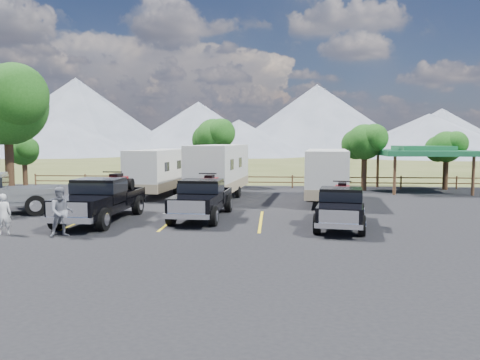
# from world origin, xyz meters

# --- Properties ---
(ground) EXTENTS (320.00, 320.00, 0.00)m
(ground) POSITION_xyz_m (0.00, 0.00, 0.00)
(ground) COLOR #434B20
(ground) RESTS_ON ground
(asphalt_lot) EXTENTS (44.00, 34.00, 0.04)m
(asphalt_lot) POSITION_xyz_m (0.00, 3.00, 0.02)
(asphalt_lot) COLOR black
(asphalt_lot) RESTS_ON ground
(stall_lines) EXTENTS (12.12, 5.50, 0.01)m
(stall_lines) POSITION_xyz_m (0.00, 4.00, 0.04)
(stall_lines) COLOR gold
(stall_lines) RESTS_ON asphalt_lot
(tree_big_nw) EXTENTS (5.54, 5.18, 7.84)m
(tree_big_nw) POSITION_xyz_m (-12.55, 9.03, 5.60)
(tree_big_nw) COLOR black
(tree_big_nw) RESTS_ON ground
(tree_ne_a) EXTENTS (3.11, 2.92, 4.76)m
(tree_ne_a) POSITION_xyz_m (8.97, 17.01, 3.48)
(tree_ne_a) COLOR black
(tree_ne_a) RESTS_ON ground
(tree_ne_b) EXTENTS (2.77, 2.59, 4.27)m
(tree_ne_b) POSITION_xyz_m (14.98, 18.01, 3.13)
(tree_ne_b) COLOR black
(tree_ne_b) RESTS_ON ground
(tree_north) EXTENTS (3.46, 3.24, 5.25)m
(tree_north) POSITION_xyz_m (-2.03, 19.02, 3.83)
(tree_north) COLOR black
(tree_north) RESTS_ON ground
(tree_nw_small) EXTENTS (2.59, 2.43, 3.85)m
(tree_nw_small) POSITION_xyz_m (-16.02, 17.01, 2.78)
(tree_nw_small) COLOR black
(tree_nw_small) RESTS_ON ground
(rail_fence) EXTENTS (36.12, 0.12, 1.00)m
(rail_fence) POSITION_xyz_m (2.00, 18.50, 0.61)
(rail_fence) COLOR brown
(rail_fence) RESTS_ON ground
(pavilion) EXTENTS (6.20, 6.20, 3.22)m
(pavilion) POSITION_xyz_m (13.00, 17.00, 2.79)
(pavilion) COLOR brown
(pavilion) RESTS_ON ground
(mountain_range) EXTENTS (209.00, 71.00, 20.00)m
(mountain_range) POSITION_xyz_m (-7.63, 105.98, 7.87)
(mountain_range) COLOR slate
(mountain_range) RESTS_ON ground
(rig_left) EXTENTS (2.52, 6.52, 2.15)m
(rig_left) POSITION_xyz_m (-5.09, 3.53, 1.07)
(rig_left) COLOR black
(rig_left) RESTS_ON asphalt_lot
(rig_center) EXTENTS (2.44, 6.13, 2.01)m
(rig_center) POSITION_xyz_m (-0.74, 4.72, 1.01)
(rig_center) COLOR black
(rig_center) RESTS_ON asphalt_lot
(rig_right) EXTENTS (2.66, 5.70, 1.83)m
(rig_right) POSITION_xyz_m (5.38, 2.98, 0.92)
(rig_right) COLOR black
(rig_right) RESTS_ON asphalt_lot
(trailer_left) EXTENTS (2.93, 8.63, 2.98)m
(trailer_left) POSITION_xyz_m (-4.80, 13.01, 1.60)
(trailer_left) COLOR silver
(trailer_left) RESTS_ON asphalt_lot
(trailer_center) EXTENTS (3.29, 9.52, 3.29)m
(trailer_center) POSITION_xyz_m (-0.83, 12.14, 1.76)
(trailer_center) COLOR silver
(trailer_center) RESTS_ON asphalt_lot
(trailer_right) EXTENTS (3.04, 8.78, 3.03)m
(trailer_right) POSITION_xyz_m (5.64, 10.53, 1.63)
(trailer_right) COLOR silver
(trailer_right) RESTS_ON asphalt_lot
(person_a) EXTENTS (0.69, 0.60, 1.59)m
(person_a) POSITION_xyz_m (-7.77, 0.34, 0.83)
(person_a) COLOR silver
(person_a) RESTS_ON asphalt_lot
(person_b) EXTENTS (1.15, 1.08, 1.88)m
(person_b) POSITION_xyz_m (-5.36, 0.12, 0.98)
(person_b) COLOR slate
(person_b) RESTS_ON asphalt_lot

